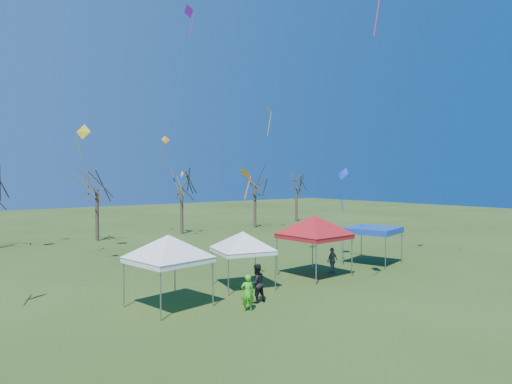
% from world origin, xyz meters
% --- Properties ---
extents(ground, '(140.00, 140.00, 0.00)m').
position_xyz_m(ground, '(0.00, 0.00, 0.00)').
color(ground, '#2A4416').
rests_on(ground, ground).
extents(tree_2, '(3.71, 3.71, 8.18)m').
position_xyz_m(tree_2, '(-2.37, 24.38, 6.29)').
color(tree_2, '#3D2D21').
rests_on(tree_2, ground).
extents(tree_3, '(3.59, 3.59, 7.91)m').
position_xyz_m(tree_3, '(6.03, 24.04, 6.08)').
color(tree_3, '#3D2D21').
rests_on(tree_3, ground).
extents(tree_4, '(3.58, 3.58, 7.89)m').
position_xyz_m(tree_4, '(15.36, 24.00, 6.06)').
color(tree_4, '#3D2D21').
rests_on(tree_4, ground).
extents(tree_5, '(3.39, 3.39, 7.46)m').
position_xyz_m(tree_5, '(23.72, 26.07, 5.73)').
color(tree_5, '#3D2D21').
rests_on(tree_5, ground).
extents(tent_white_west, '(4.17, 4.17, 3.72)m').
position_xyz_m(tent_white_west, '(-7.01, 1.67, 3.00)').
color(tent_white_west, gray).
rests_on(tent_white_west, ground).
extents(tent_white_mid, '(3.72, 3.72, 3.39)m').
position_xyz_m(tent_white_mid, '(-2.30, 2.48, 2.73)').
color(tent_white_mid, gray).
rests_on(tent_white_mid, ground).
extents(tent_red, '(4.64, 4.64, 4.10)m').
position_xyz_m(tent_red, '(2.60, 2.11, 3.31)').
color(tent_red, gray).
rests_on(tent_red, ground).
extents(tent_blue, '(3.77, 3.77, 2.43)m').
position_xyz_m(tent_blue, '(8.24, 2.28, 2.24)').
color(tent_blue, gray).
rests_on(tent_blue, ground).
extents(person_grey, '(0.94, 0.47, 1.55)m').
position_xyz_m(person_grey, '(3.90, 1.89, 0.78)').
color(person_grey, slate).
rests_on(person_grey, ground).
extents(person_green, '(0.68, 0.58, 1.57)m').
position_xyz_m(person_green, '(-4.61, -0.98, 0.78)').
color(person_green, '#40C920').
rests_on(person_green, ground).
extents(person_dark, '(0.90, 0.72, 1.78)m').
position_xyz_m(person_dark, '(-3.50, -0.20, 0.89)').
color(person_dark, black).
rests_on(person_dark, ground).
extents(kite_17, '(0.68, 1.06, 3.06)m').
position_xyz_m(kite_17, '(7.96, 4.64, 5.93)').
color(kite_17, '#1638F0').
rests_on(kite_17, ground).
extents(kite_24, '(0.67, 1.03, 2.50)m').
position_xyz_m(kite_24, '(0.38, 12.56, 17.64)').
color(kite_24, purple).
rests_on(kite_24, ground).
extents(kite_19, '(0.92, 0.67, 2.29)m').
position_xyz_m(kite_19, '(3.62, 22.76, 9.22)').
color(kite_19, orange).
rests_on(kite_19, ground).
extents(kite_1, '(0.62, 0.84, 1.76)m').
position_xyz_m(kite_1, '(-1.54, 3.22, 5.96)').
color(kite_1, orange).
rests_on(kite_1, ground).
extents(kite_12, '(1.13, 1.25, 3.27)m').
position_xyz_m(kite_12, '(14.21, 20.15, 12.74)').
color(kite_12, yellow).
rests_on(kite_12, ground).
extents(kite_11, '(1.06, 1.18, 2.67)m').
position_xyz_m(kite_11, '(-5.38, 18.41, 9.12)').
color(kite_11, gold).
rests_on(kite_11, ground).
extents(kite_22, '(0.74, 0.74, 2.34)m').
position_xyz_m(kite_22, '(4.62, 21.51, 5.87)').
color(kite_22, yellow).
rests_on(kite_22, ground).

